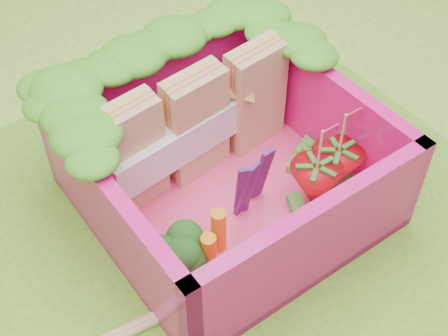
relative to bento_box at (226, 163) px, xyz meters
name	(u,v)px	position (x,y,z in m)	size (l,w,h in m)	color
ground	(233,219)	(-0.03, -0.10, -0.31)	(14.00, 14.00, 0.00)	#76B633
placemat	(233,217)	(-0.03, -0.10, -0.29)	(2.60, 2.60, 0.03)	#62AD27
bento_floor	(226,197)	(0.00, 0.00, -0.25)	(1.30, 1.30, 0.05)	#FF4181
bento_box	(226,163)	(0.00, 0.00, 0.00)	(1.30, 1.30, 0.55)	#ED147E
lettuce_ruffle	(167,57)	(0.00, 0.49, 0.33)	(1.43, 0.83, 0.11)	#22911A
sandwich_stack	(197,124)	(0.01, 0.26, 0.06)	(1.08, 0.28, 0.58)	tan
broccoli	(181,262)	(-0.47, -0.31, -0.06)	(0.34, 0.34, 0.24)	#559247
carrot_sticks	(214,243)	(-0.28, -0.29, -0.10)	(0.19, 0.17, 0.26)	orange
purple_wedges	(251,185)	(0.03, -0.15, -0.04)	(0.20, 0.07, 0.38)	#491C63
strawberry_left	(314,185)	(0.31, -0.30, -0.09)	(0.25, 0.25, 0.49)	red
strawberry_right	(336,169)	(0.47, -0.28, -0.09)	(0.25, 0.25, 0.49)	red
snap_peas	(315,183)	(0.40, -0.22, -0.20)	(0.57, 0.62, 0.05)	green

